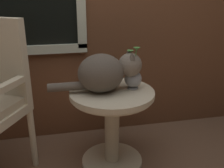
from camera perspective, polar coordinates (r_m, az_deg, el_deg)
The scene contains 3 objects.
wicker_side_table at distance 1.88m, azimuth 0.00°, elevation -6.63°, with size 0.58×0.58×0.58m.
cat at distance 1.75m, azimuth -1.55°, elevation 2.59°, with size 0.63×0.26×0.28m.
pewter_vase_with_ivy at distance 1.82m, azimuth 4.56°, elevation 1.63°, with size 0.12×0.14×0.30m.
Camera 1 is at (-0.23, -1.39, 1.25)m, focal length 42.41 mm.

